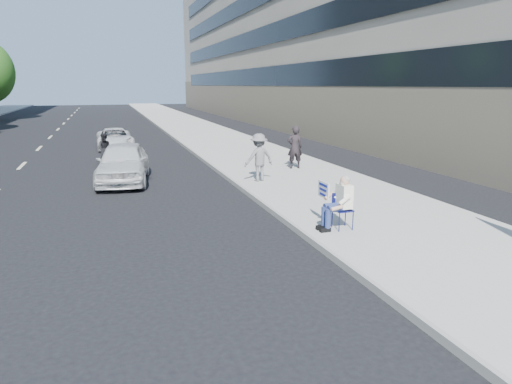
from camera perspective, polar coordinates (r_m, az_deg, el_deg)
name	(u,v)px	position (r m, az deg, el deg)	size (l,w,h in m)	color
ground	(259,260)	(9.51, 0.44, -8.51)	(160.00, 160.00, 0.00)	black
near_sidewalk	(219,140)	(29.38, -4.67, 6.47)	(5.00, 120.00, 0.15)	#9B9891
near_building	(324,12)	(45.43, 8.46, 21.32)	(14.00, 70.00, 20.00)	gray
seated_protester	(339,200)	(10.98, 10.28, -0.94)	(0.83, 1.12, 1.31)	navy
jogger	(259,157)	(16.29, 0.37, 4.34)	(1.10, 0.63, 1.70)	slate
pedestrian_woman	(295,147)	(18.88, 4.87, 5.59)	(0.64, 0.42, 1.74)	black
white_sedan_near	(123,162)	(17.52, -16.28, 3.57)	(1.74, 4.32, 1.47)	silver
white_sedan_far	(115,139)	(26.91, -17.23, 6.38)	(1.91, 4.14, 1.15)	silver
motorcycle	(106,151)	(21.70, -18.29, 4.94)	(0.76, 2.05, 1.42)	black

